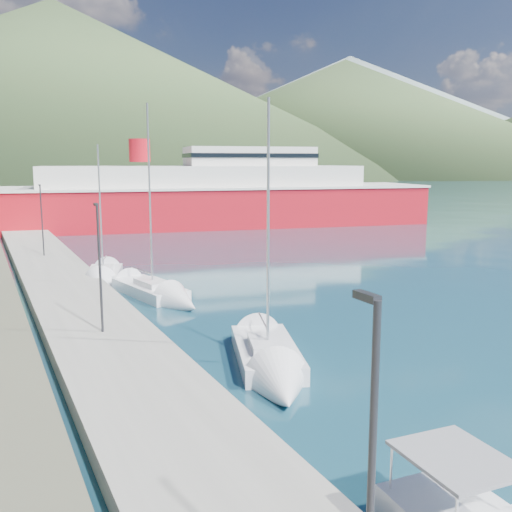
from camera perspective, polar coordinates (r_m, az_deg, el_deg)
ground at (r=135.39m, az=-20.30°, el=5.09°), size 1400.00×1400.00×0.00m
quay at (r=41.53m, az=-18.81°, el=-2.70°), size 5.00×88.00×0.80m
hills_far at (r=654.85m, az=-13.03°, el=15.15°), size 1480.00×900.00×180.00m
hills_near at (r=404.80m, az=-10.35°, el=14.95°), size 1010.00×520.00×115.00m
lamp_posts at (r=28.88m, az=-15.95°, el=-0.23°), size 0.15×45.74×6.06m
sailboat_near at (r=23.62m, az=1.79°, el=-11.44°), size 5.18×8.93×12.31m
sailboat_mid at (r=36.58m, az=-9.01°, el=-4.02°), size 4.14×9.55×13.32m
sailboat_far at (r=42.67m, az=-15.24°, el=-2.34°), size 4.51×7.80×10.92m
ferry at (r=79.21m, az=-4.99°, el=5.74°), size 63.70×24.36×12.38m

